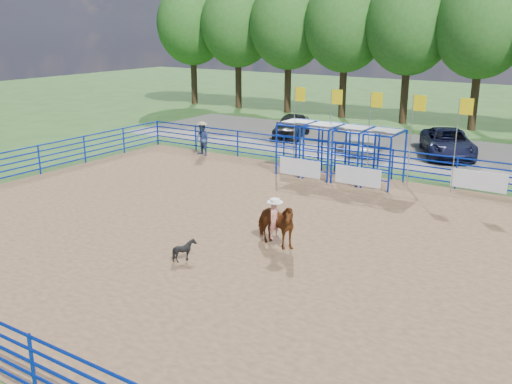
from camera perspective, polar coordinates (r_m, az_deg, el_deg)
ground at (r=19.51m, az=3.17°, el=-5.25°), size 120.00×120.00×0.00m
arena_dirt at (r=19.50m, az=3.17°, el=-5.22°), size 30.00×20.00×0.02m
gravel_strip at (r=34.72m, az=17.35°, el=3.76°), size 40.00×10.00×0.01m
horse_and_rider at (r=18.99m, az=1.89°, el=-3.00°), size 2.02×1.24×2.31m
calf at (r=18.14m, az=-7.15°, el=-5.79°), size 0.79×0.75×0.71m
spectator_cowboy at (r=32.38m, az=-5.38°, el=5.29°), size 1.01×0.87×1.88m
car_a at (r=37.73m, az=3.58°, el=6.64°), size 2.95×4.80×1.53m
car_b at (r=33.92m, az=11.14°, el=5.28°), size 2.47×4.98×1.57m
car_c at (r=33.92m, az=18.62°, el=4.69°), size 4.55×6.08×1.53m
perimeter_fence at (r=19.24m, az=3.20°, el=-3.17°), size 30.10×20.10×1.50m
chute_assembly at (r=27.54m, az=8.99°, el=3.80°), size 19.32×2.41×4.20m
treeline at (r=42.71m, az=21.76°, el=15.81°), size 56.40×6.40×11.24m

